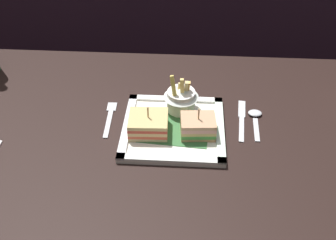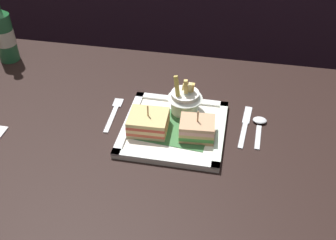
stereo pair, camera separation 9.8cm
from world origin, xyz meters
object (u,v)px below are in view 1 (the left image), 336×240
(square_plate, at_px, (173,128))
(knife, at_px, (242,118))
(fries_cup, at_px, (181,97))
(spoon, at_px, (255,117))
(fork, at_px, (110,117))
(sandwich_half_right, at_px, (198,126))
(dining_table, at_px, (163,167))
(sandwich_half_left, at_px, (148,125))

(square_plate, bearing_deg, knife, 18.03)
(fries_cup, height_order, spoon, fries_cup)
(fork, xyz_separation_m, spoon, (0.37, 0.02, 0.00))
(sandwich_half_right, distance_m, spoon, 0.17)
(dining_table, bearing_deg, sandwich_half_left, -178.09)
(dining_table, relative_size, spoon, 10.01)
(fries_cup, distance_m, spoon, 0.20)
(dining_table, bearing_deg, knife, 20.94)
(square_plate, height_order, fries_cup, fries_cup)
(sandwich_half_left, bearing_deg, fries_cup, 51.01)
(knife, xyz_separation_m, spoon, (0.03, 0.00, 0.00))
(fork, bearing_deg, sandwich_half_left, -30.00)
(dining_table, relative_size, sandwich_half_left, 12.59)
(knife, bearing_deg, fries_cup, 174.39)
(fries_cup, bearing_deg, square_plate, -102.17)
(fries_cup, distance_m, knife, 0.16)
(sandwich_half_right, bearing_deg, knife, 34.23)
(fries_cup, height_order, fork, fries_cup)
(knife, bearing_deg, sandwich_half_left, -161.64)
(fork, relative_size, spoon, 1.19)
(dining_table, height_order, sandwich_half_right, sandwich_half_right)
(dining_table, distance_m, square_plate, 0.12)
(sandwich_half_right, height_order, fries_cup, fries_cup)
(fork, bearing_deg, spoon, 2.84)
(square_plate, bearing_deg, sandwich_half_right, -19.34)
(square_plate, bearing_deg, dining_table, -142.48)
(sandwich_half_right, bearing_deg, spoon, 28.53)
(fries_cup, bearing_deg, fork, -170.45)
(fries_cup, bearing_deg, spoon, -3.61)
(square_plate, relative_size, fries_cup, 2.27)
(sandwich_half_right, relative_size, fork, 0.61)
(dining_table, height_order, knife, knife)
(sandwich_half_left, xyz_separation_m, sandwich_half_right, (0.12, 0.00, 0.00))
(fork, height_order, knife, same)
(square_plate, bearing_deg, spoon, 16.02)
(dining_table, distance_m, fork, 0.19)
(sandwich_half_left, bearing_deg, fork, 150.00)
(fries_cup, bearing_deg, knife, -5.61)
(square_plate, xyz_separation_m, knife, (0.17, 0.06, -0.01))
(dining_table, height_order, square_plate, square_plate)
(sandwich_half_left, bearing_deg, square_plate, 19.34)
(fork, bearing_deg, dining_table, -23.32)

